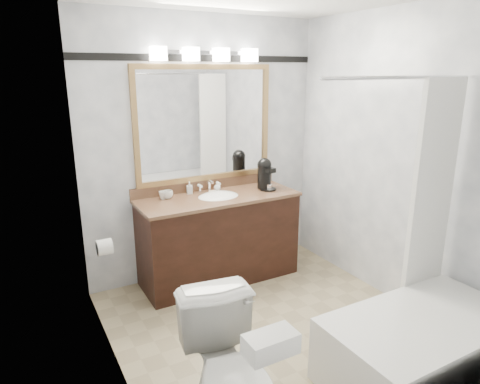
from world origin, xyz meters
name	(u,v)px	position (x,y,z in m)	size (l,w,h in m)	color
room	(280,178)	(0.00, 0.00, 1.25)	(2.42, 2.62, 2.52)	tan
vanity	(219,236)	(0.00, 1.02, 0.44)	(1.53, 0.58, 0.97)	black
mirror	(205,124)	(0.00, 1.28, 1.50)	(1.40, 0.04, 1.10)	#A8804B
vanity_light_bar	(206,54)	(0.00, 1.23, 2.13)	(1.02, 0.14, 0.12)	silver
accent_stripe	(203,58)	(0.00, 1.29, 2.10)	(2.40, 0.01, 0.06)	black
bathtub	(422,338)	(0.55, -0.90, 0.28)	(1.30, 0.75, 1.96)	white
tp_roll	(104,247)	(-1.14, 0.66, 0.70)	(0.12, 0.12, 0.11)	white
toilet	(232,379)	(-0.80, -0.76, 0.40)	(0.44, 0.78, 0.79)	white
tissue_box	(271,344)	(-0.80, -1.12, 0.84)	(0.24, 0.13, 0.10)	white
coffee_maker	(265,173)	(0.51, 1.01, 1.01)	(0.16, 0.20, 0.31)	black
cup_left	(168,195)	(-0.44, 1.17, 0.89)	(0.10, 0.10, 0.08)	white
cup_right	(163,195)	(-0.48, 1.19, 0.89)	(0.08, 0.08, 0.07)	white
soap_bottle_a	(190,188)	(-0.20, 1.22, 0.91)	(0.05, 0.05, 0.12)	white
soap_bottle_b	(217,186)	(0.08, 1.20, 0.89)	(0.07, 0.07, 0.08)	white
soap_bar	(212,192)	(0.00, 1.13, 0.86)	(0.07, 0.04, 0.02)	beige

